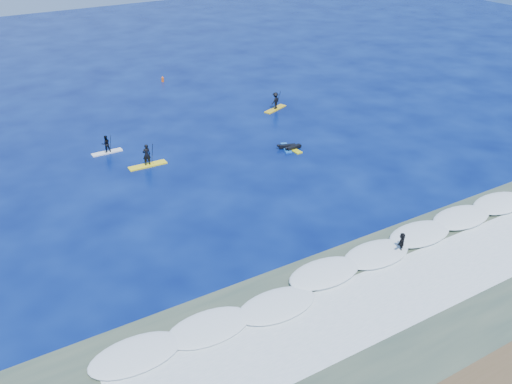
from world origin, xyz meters
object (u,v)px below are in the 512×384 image
sup_paddler_center (106,146)px  prone_paddler_near (293,148)px  prone_paddler_far (286,147)px  sup_paddler_left (147,158)px  wave_surfer (402,243)px  sup_paddler_right (275,102)px  marker_buoy (163,79)px

sup_paddler_center → prone_paddler_near: bearing=-28.4°
sup_paddler_center → prone_paddler_near: 16.20m
prone_paddler_near → prone_paddler_far: 0.63m
sup_paddler_left → sup_paddler_center: sup_paddler_left is taller
sup_paddler_center → wave_surfer: (10.91, -24.51, 0.07)m
prone_paddler_far → wave_surfer: (-2.93, -17.20, 0.61)m
sup_paddler_right → marker_buoy: sup_paddler_right is taller
sup_paddler_center → prone_paddler_far: 15.66m
prone_paddler_near → marker_buoy: size_ratio=2.85×
sup_paddler_right → prone_paddler_near: (-4.21, -9.29, -0.67)m
wave_surfer → prone_paddler_near: bearing=44.2°
prone_paddler_far → sup_paddler_right: bearing=-6.9°
prone_paddler_near → marker_buoy: 24.11m
sup_paddler_left → prone_paddler_far: sup_paddler_left is taller
marker_buoy → prone_paddler_far: bearing=-85.9°
prone_paddler_near → prone_paddler_far: prone_paddler_far is taller
sup_paddler_left → prone_paddler_near: bearing=-14.6°
sup_paddler_left → prone_paddler_far: size_ratio=1.46×
sup_paddler_center → wave_surfer: size_ratio=1.47×
sup_paddler_left → wave_surfer: (8.87, -20.24, 0.07)m
marker_buoy → prone_paddler_near: bearing=-85.2°
sup_paddler_center → wave_surfer: 26.83m
sup_paddler_right → marker_buoy: size_ratio=4.09×
wave_surfer → marker_buoy: (1.22, 40.68, -0.44)m
wave_surfer → sup_paddler_center: bearing=79.2°
wave_surfer → prone_paddler_far: bearing=45.6°
sup_paddler_center → prone_paddler_near: sup_paddler_center is taller
sup_paddler_center → sup_paddler_left: bearing=-63.9°
sup_paddler_right → prone_paddler_near: 10.22m
marker_buoy → sup_paddler_left: bearing=-116.3°
prone_paddler_near → wave_surfer: bearing=165.8°
prone_paddler_far → wave_surfer: wave_surfer is taller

